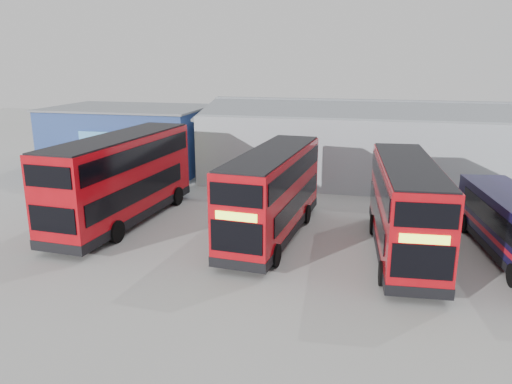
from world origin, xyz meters
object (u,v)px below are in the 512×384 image
(maintenance_shed, at_px, (411,145))
(double_decker_right, at_px, (405,209))
(panel_van, at_px, (80,162))
(office_block, at_px, (130,138))
(double_decker_centre, at_px, (272,195))
(double_decker_left, at_px, (122,180))

(maintenance_shed, distance_m, double_decker_right, 15.90)
(panel_van, bearing_deg, office_block, 80.01)
(maintenance_shed, distance_m, double_decker_centre, 16.76)
(maintenance_shed, height_order, panel_van, maintenance_shed)
(maintenance_shed, bearing_deg, panel_van, -165.60)
(panel_van, bearing_deg, double_decker_left, -30.23)
(double_decker_right, bearing_deg, maintenance_shed, 81.86)
(maintenance_shed, height_order, double_decker_right, maintenance_shed)
(maintenance_shed, xyz_separation_m, double_decker_left, (-16.16, -14.55, -0.17))
(office_block, relative_size, double_decker_right, 1.16)
(maintenance_shed, xyz_separation_m, panel_van, (-24.07, -6.18, -1.25))
(office_block, distance_m, panel_van, 4.82)
(double_decker_left, bearing_deg, maintenance_shed, -134.05)
(double_decker_left, bearing_deg, double_decker_centre, -178.52)
(maintenance_shed, bearing_deg, double_decker_left, -137.99)
(double_decker_right, bearing_deg, panel_van, 153.22)
(office_block, xyz_separation_m, maintenance_shed, (22.00, 2.01, 0.02))
(maintenance_shed, relative_size, double_decker_centre, 2.83)
(double_decker_left, distance_m, double_decker_centre, 8.54)
(maintenance_shed, distance_m, double_decker_left, 21.75)
(double_decker_right, xyz_separation_m, panel_van, (-22.89, 9.67, -0.84))
(double_decker_left, height_order, double_decker_right, double_decker_left)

